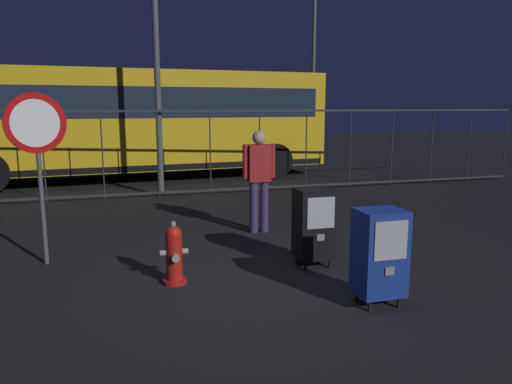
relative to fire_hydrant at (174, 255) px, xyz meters
The scene contains 10 objects.
ground_plane 1.07m from the fire_hydrant, 24.22° to the right, with size 60.00×60.00×0.00m, color black.
fire_hydrant is the anchor object (origin of this frame).
newspaper_box_primary 1.84m from the fire_hydrant, ahead, with size 0.48×0.42×1.02m.
newspaper_box_secondary 2.33m from the fire_hydrant, 31.61° to the right, with size 0.48×0.42×1.02m.
stop_sign 2.31m from the fire_hydrant, 142.62° to the left, with size 0.71×0.31×2.23m.
pedestrian 2.64m from the fire_hydrant, 50.73° to the left, with size 0.55×0.22×1.67m.
fence_barrier 5.75m from the fire_hydrant, 80.68° to the left, with size 18.03×0.04×2.00m.
bus_near 8.74m from the fire_hydrant, 89.72° to the left, with size 10.66×3.40×3.00m.
bus_far 13.93m from the fire_hydrant, 102.34° to the left, with size 10.55×2.97×3.00m.
street_light_near_right 14.81m from the fire_hydrant, 60.82° to the left, with size 0.32×0.32×8.29m.
Camera 1 is at (-1.53, -5.09, 2.07)m, focal length 34.07 mm.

